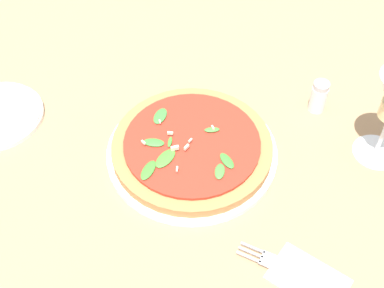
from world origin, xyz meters
The scene contains 5 objects.
ground_plane centered at (0.00, 0.00, 0.00)m, with size 6.00×6.00×0.00m, color #9E7A56.
pizza_arugula_main centered at (0.01, 0.01, 0.02)m, with size 0.31×0.31×0.05m.
napkin centered at (-0.29, 0.06, 0.00)m, with size 0.13×0.09×0.01m.
fork centered at (-0.28, 0.06, 0.01)m, with size 0.21×0.08×0.00m.
shaker_pepper centered at (-0.08, -0.24, 0.03)m, with size 0.03×0.03×0.07m.
Camera 1 is at (-0.43, 0.44, 0.75)m, focal length 50.00 mm.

